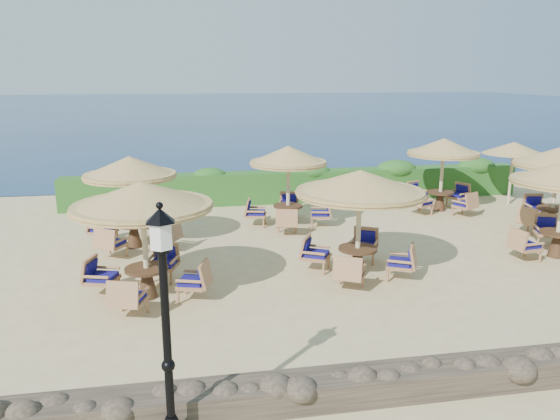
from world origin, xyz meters
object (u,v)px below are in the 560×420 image
Objects in this scene: lamp_post at (167,341)px; cafe_set_5 at (443,163)px; cafe_set_1 at (359,201)px; cafe_set_4 at (288,174)px; extra_parasol at (514,148)px; cafe_set_0 at (143,216)px; cafe_set_6 at (557,171)px; cafe_set_3 at (131,187)px.

lamp_post is 1.17× the size of cafe_set_5.
cafe_set_1 is 1.09× the size of cafe_set_4.
cafe_set_4 is 1.02× the size of cafe_set_5.
cafe_set_1 is (-8.12, -6.24, -0.26)m from extra_parasol.
lamp_post reaches higher than cafe_set_0.
cafe_set_6 is at bearing -12.66° from cafe_set_4.
cafe_set_4 is at bearing 16.45° from cafe_set_3.
cafe_set_6 is (-0.63, -3.38, -0.27)m from extra_parasol.
cafe_set_1 is at bearing -142.45° from extra_parasol.
cafe_set_0 is 1.09× the size of cafe_set_6.
lamp_post is at bearing -83.57° from cafe_set_0.
cafe_set_6 reaches higher than extra_parasol.
cafe_set_5 is (-3.06, -0.43, -0.41)m from extra_parasol.
cafe_set_1 is at bearing -30.40° from cafe_set_3.
cafe_set_4 is at bearing 99.92° from cafe_set_1.
cafe_set_5 is (5.89, 1.08, 0.02)m from cafe_set_4.
cafe_set_3 is 10.99m from cafe_set_5.
cafe_set_5 is at bearing -172.02° from extra_parasol.
cafe_set_1 is 1.12× the size of cafe_set_6.
cafe_set_3 is 13.14m from cafe_set_6.
extra_parasol is 0.86× the size of cafe_set_6.
lamp_post is at bearing -144.22° from cafe_set_6.
lamp_post is 5.27m from cafe_set_0.
lamp_post is at bearing -127.89° from cafe_set_1.
lamp_post is 11.11m from cafe_set_4.
extra_parasol is at bearing 7.98° from cafe_set_5.
extra_parasol is (12.60, 12.00, 0.62)m from lamp_post.
cafe_set_0 is (-0.59, 5.23, 0.34)m from lamp_post.
lamp_post is 1.19× the size of cafe_set_3.
cafe_set_0 is (-13.19, -6.77, -0.28)m from extra_parasol.
cafe_set_1 is (4.48, 5.76, 0.35)m from lamp_post.
cafe_set_3 is at bearing 178.05° from cafe_set_6.
cafe_set_1 is at bearing -80.08° from cafe_set_4.
lamp_post is at bearing -129.51° from cafe_set_5.
cafe_set_1 and cafe_set_6 have the same top height.
cafe_set_1 is 8.01m from cafe_set_6.
extra_parasol is at bearing 43.60° from lamp_post.
lamp_post is 1.38× the size of extra_parasol.
cafe_set_3 is at bearing 98.48° from cafe_set_0.
cafe_set_6 is (12.55, 3.40, 0.01)m from cafe_set_0.
cafe_set_5 is at bearing 32.05° from cafe_set_0.
cafe_set_3 is at bearing 149.60° from cafe_set_1.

